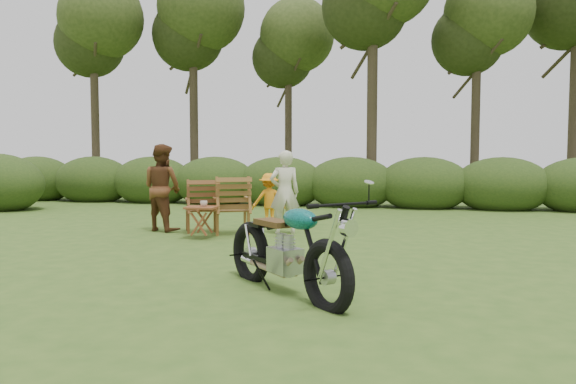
% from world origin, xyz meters
% --- Properties ---
extents(ground, '(80.00, 80.00, 0.00)m').
position_xyz_m(ground, '(0.00, 0.00, 0.00)').
color(ground, '#34531B').
rests_on(ground, ground).
extents(tree_line, '(22.52, 11.62, 8.14)m').
position_xyz_m(tree_line, '(0.50, 9.74, 3.81)').
color(tree_line, '#32271B').
rests_on(tree_line, ground).
extents(motorcycle, '(2.10, 2.10, 1.23)m').
position_xyz_m(motorcycle, '(0.39, -0.86, 0.00)').
color(motorcycle, '#0B948A').
rests_on(motorcycle, ground).
extents(lawn_chair_right, '(0.96, 0.96, 1.05)m').
position_xyz_m(lawn_chair_right, '(-1.56, 3.19, 0.00)').
color(lawn_chair_right, brown).
rests_on(lawn_chair_right, ground).
extents(lawn_chair_left, '(0.91, 0.91, 0.99)m').
position_xyz_m(lawn_chair_left, '(-2.19, 3.31, 0.00)').
color(lawn_chair_left, brown).
rests_on(lawn_chair_left, ground).
extents(side_table, '(0.58, 0.50, 0.56)m').
position_xyz_m(side_table, '(-1.87, 2.50, 0.28)').
color(side_table, brown).
rests_on(side_table, ground).
extents(cup, '(0.16, 0.16, 0.10)m').
position_xyz_m(cup, '(-1.84, 2.52, 0.61)').
color(cup, beige).
rests_on(cup, side_table).
extents(adult_a, '(0.66, 0.57, 1.54)m').
position_xyz_m(adult_a, '(-0.60, 3.40, 0.00)').
color(adult_a, beige).
rests_on(adult_a, ground).
extents(adult_b, '(0.98, 0.87, 1.66)m').
position_xyz_m(adult_b, '(-2.97, 3.26, 0.00)').
color(adult_b, '#593219').
rests_on(adult_b, ground).
extents(child, '(0.80, 0.65, 1.08)m').
position_xyz_m(child, '(-1.14, 4.35, 0.00)').
color(child, orange).
rests_on(child, ground).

